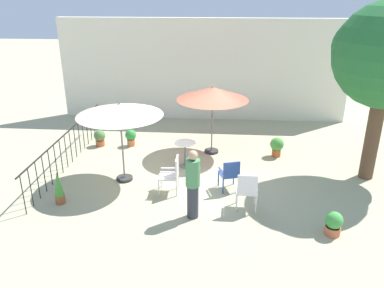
% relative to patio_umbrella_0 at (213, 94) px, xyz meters
% --- Properties ---
extents(ground_plane, '(60.00, 60.00, 0.00)m').
position_rel_patio_umbrella_0_xyz_m(ground_plane, '(-0.50, -1.26, -1.91)').
color(ground_plane, tan).
extents(villa_facade, '(11.07, 0.30, 3.87)m').
position_rel_patio_umbrella_0_xyz_m(villa_facade, '(-0.50, 3.55, 0.03)').
color(villa_facade, '#EEE3CA').
rests_on(villa_facade, ground).
extents(terrace_railing, '(0.03, 5.82, 1.01)m').
position_rel_patio_umbrella_0_xyz_m(terrace_railing, '(-4.15, -1.26, -1.23)').
color(terrace_railing, black).
rests_on(terrace_railing, ground).
extents(patio_umbrella_0, '(2.18, 2.18, 2.18)m').
position_rel_patio_umbrella_0_xyz_m(patio_umbrella_0, '(0.00, 0.00, 0.00)').
color(patio_umbrella_0, '#2D2D2D').
rests_on(patio_umbrella_0, ground).
extents(patio_umbrella_1, '(2.23, 2.23, 2.20)m').
position_rel_patio_umbrella_0_xyz_m(patio_umbrella_1, '(-2.30, -2.09, 0.07)').
color(patio_umbrella_1, '#2D2D2D').
rests_on(patio_umbrella_1, ground).
extents(cafe_table_0, '(0.61, 0.61, 0.76)m').
position_rel_patio_umbrella_0_xyz_m(cafe_table_0, '(-0.74, -1.11, -1.39)').
color(cafe_table_0, white).
rests_on(cafe_table_0, ground).
extents(patio_chair_0, '(0.49, 0.44, 0.95)m').
position_rel_patio_umbrella_0_xyz_m(patio_chair_0, '(0.92, -3.39, -1.36)').
color(patio_chair_0, white).
rests_on(patio_chair_0, ground).
extents(patio_chair_1, '(0.57, 0.57, 0.85)m').
position_rel_patio_umbrella_0_xyz_m(patio_chair_1, '(0.54, -2.46, -1.42)').
color(patio_chair_1, '#2B4A8F').
rests_on(patio_chair_1, ground).
extents(patio_chair_2, '(0.49, 0.48, 0.96)m').
position_rel_patio_umbrella_0_xyz_m(patio_chair_2, '(-0.92, -2.66, -1.37)').
color(patio_chair_2, white).
rests_on(patio_chair_2, ground).
extents(potted_plant_0, '(0.37, 0.39, 0.54)m').
position_rel_patio_umbrella_0_xyz_m(potted_plant_0, '(2.70, -4.24, -1.63)').
color(potted_plant_0, '#C8673F').
rests_on(potted_plant_0, ground).
extents(potted_plant_1, '(0.36, 0.36, 0.56)m').
position_rel_patio_umbrella_0_xyz_m(potted_plant_1, '(-2.68, 0.35, -1.59)').
color(potted_plant_1, '#C56E3F').
rests_on(potted_plant_1, ground).
extents(potted_plant_2, '(0.24, 0.24, 0.84)m').
position_rel_patio_umbrella_0_xyz_m(potted_plant_2, '(-3.56, -3.43, -1.49)').
color(potted_plant_2, '#9A5430').
rests_on(potted_plant_2, ground).
extents(potted_plant_3, '(0.43, 0.42, 0.61)m').
position_rel_patio_umbrella_0_xyz_m(potted_plant_3, '(2.02, -0.15, -1.56)').
color(potted_plant_3, '#B1562A').
rests_on(potted_plant_3, ground).
extents(potted_plant_4, '(0.37, 0.37, 0.54)m').
position_rel_patio_umbrella_0_xyz_m(potted_plant_4, '(-3.70, 0.27, -1.62)').
color(potted_plant_4, '#B35831').
rests_on(potted_plant_4, ground).
extents(standing_person, '(0.45, 0.45, 1.64)m').
position_rel_patio_umbrella_0_xyz_m(standing_person, '(-0.31, -3.78, -1.06)').
color(standing_person, '#33333D').
rests_on(standing_person, ground).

